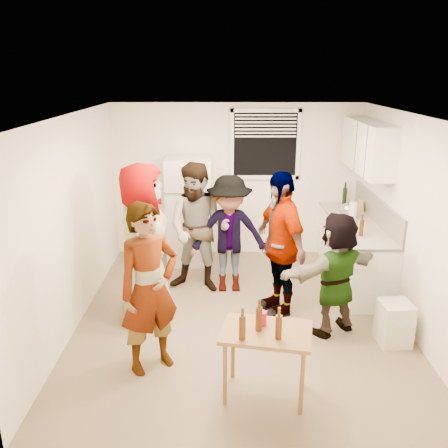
{
  "coord_description": "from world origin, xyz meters",
  "views": [
    {
      "loc": [
        -0.2,
        -5.35,
        2.98
      ],
      "look_at": [
        -0.21,
        0.27,
        1.15
      ],
      "focal_mm": 38.0,
      "sensor_mm": 36.0,
      "label": 1
    }
  ],
  "objects_px": {
    "wine_bottle": "(344,204)",
    "guest_black": "(277,310)",
    "red_cup": "(261,324)",
    "guest_stripe": "(153,365)",
    "guest_grey": "(148,316)",
    "kettle": "(348,216)",
    "blue_cup": "(351,236)",
    "refrigerator": "(190,211)",
    "trash_bin": "(394,323)",
    "serving_table": "(264,394)",
    "guest_orange": "(332,330)",
    "beer_bottle_table": "(278,338)",
    "guest_back_left": "(200,289)",
    "guest_back_right": "(229,289)",
    "beer_bottle_counter": "(361,236)"
  },
  "relations": [
    {
      "from": "wine_bottle",
      "to": "guest_black",
      "type": "relative_size",
      "value": 0.15
    },
    {
      "from": "red_cup",
      "to": "guest_stripe",
      "type": "xyz_separation_m",
      "value": [
        -1.1,
        0.35,
        -0.7
      ]
    },
    {
      "from": "wine_bottle",
      "to": "guest_grey",
      "type": "relative_size",
      "value": 0.14
    },
    {
      "from": "wine_bottle",
      "to": "red_cup",
      "type": "distance_m",
      "value": 3.84
    },
    {
      "from": "kettle",
      "to": "blue_cup",
      "type": "relative_size",
      "value": 2.39
    },
    {
      "from": "refrigerator",
      "to": "guest_grey",
      "type": "relative_size",
      "value": 0.86
    },
    {
      "from": "guest_black",
      "to": "kettle",
      "type": "bearing_deg",
      "value": 115.59
    },
    {
      "from": "guest_grey",
      "to": "guest_stripe",
      "type": "height_order",
      "value": "guest_grey"
    },
    {
      "from": "guest_stripe",
      "to": "trash_bin",
      "type": "bearing_deg",
      "value": -26.65
    },
    {
      "from": "refrigerator",
      "to": "serving_table",
      "type": "height_order",
      "value": "refrigerator"
    },
    {
      "from": "refrigerator",
      "to": "guest_orange",
      "type": "height_order",
      "value": "refrigerator"
    },
    {
      "from": "beer_bottle_table",
      "to": "guest_stripe",
      "type": "relative_size",
      "value": 0.13
    },
    {
      "from": "refrigerator",
      "to": "guest_back_left",
      "type": "bearing_deg",
      "value": -79.6
    },
    {
      "from": "guest_grey",
      "to": "guest_orange",
      "type": "height_order",
      "value": "guest_grey"
    },
    {
      "from": "red_cup",
      "to": "guest_orange",
      "type": "bearing_deg",
      "value": 48.46
    },
    {
      "from": "wine_bottle",
      "to": "beer_bottle_table",
      "type": "xyz_separation_m",
      "value": [
        -1.47,
        -3.73,
        -0.2
      ]
    },
    {
      "from": "serving_table",
      "to": "guest_grey",
      "type": "height_order",
      "value": "serving_table"
    },
    {
      "from": "serving_table",
      "to": "beer_bottle_table",
      "type": "relative_size",
      "value": 3.63
    },
    {
      "from": "refrigerator",
      "to": "serving_table",
      "type": "bearing_deg",
      "value": -74.57
    },
    {
      "from": "trash_bin",
      "to": "guest_grey",
      "type": "xyz_separation_m",
      "value": [
        -2.9,
        0.61,
        -0.25
      ]
    },
    {
      "from": "wine_bottle",
      "to": "guest_orange",
      "type": "xyz_separation_m",
      "value": [
        -0.66,
        -2.42,
        -0.9
      ]
    },
    {
      "from": "guest_stripe",
      "to": "guest_back_right",
      "type": "xyz_separation_m",
      "value": [
        0.82,
        1.85,
        0.0
      ]
    },
    {
      "from": "refrigerator",
      "to": "red_cup",
      "type": "distance_m",
      "value": 3.4
    },
    {
      "from": "red_cup",
      "to": "guest_back_right",
      "type": "distance_m",
      "value": 2.32
    },
    {
      "from": "guest_stripe",
      "to": "wine_bottle",
      "type": "bearing_deg",
      "value": 13.03
    },
    {
      "from": "blue_cup",
      "to": "guest_back_right",
      "type": "bearing_deg",
      "value": 170.09
    },
    {
      "from": "guest_back_right",
      "to": "kettle",
      "type": "bearing_deg",
      "value": 18.73
    },
    {
      "from": "guest_back_left",
      "to": "guest_back_right",
      "type": "bearing_deg",
      "value": 12.65
    },
    {
      "from": "refrigerator",
      "to": "beer_bottle_counter",
      "type": "xyz_separation_m",
      "value": [
        2.35,
        -1.34,
        0.05
      ]
    },
    {
      "from": "guest_black",
      "to": "beer_bottle_table",
      "type": "bearing_deg",
      "value": -28.49
    },
    {
      "from": "kettle",
      "to": "blue_cup",
      "type": "height_order",
      "value": "kettle"
    },
    {
      "from": "wine_bottle",
      "to": "guest_back_left",
      "type": "relative_size",
      "value": 0.15
    },
    {
      "from": "blue_cup",
      "to": "serving_table",
      "type": "height_order",
      "value": "blue_cup"
    },
    {
      "from": "guest_stripe",
      "to": "guest_black",
      "type": "distance_m",
      "value": 1.88
    },
    {
      "from": "guest_black",
      "to": "guest_orange",
      "type": "distance_m",
      "value": 0.78
    },
    {
      "from": "guest_back_left",
      "to": "wine_bottle",
      "type": "bearing_deg",
      "value": 42.08
    },
    {
      "from": "blue_cup",
      "to": "guest_grey",
      "type": "relative_size",
      "value": 0.05
    },
    {
      "from": "guest_back_left",
      "to": "guest_back_right",
      "type": "distance_m",
      "value": 0.42
    },
    {
      "from": "beer_bottle_counter",
      "to": "guest_grey",
      "type": "height_order",
      "value": "beer_bottle_counter"
    },
    {
      "from": "guest_back_left",
      "to": "guest_orange",
      "type": "height_order",
      "value": "guest_back_left"
    },
    {
      "from": "guest_stripe",
      "to": "guest_back_right",
      "type": "distance_m",
      "value": 2.02
    },
    {
      "from": "serving_table",
      "to": "beer_bottle_table",
      "type": "height_order",
      "value": "beer_bottle_table"
    },
    {
      "from": "beer_bottle_counter",
      "to": "trash_bin",
      "type": "height_order",
      "value": "beer_bottle_counter"
    },
    {
      "from": "blue_cup",
      "to": "guest_back_right",
      "type": "height_order",
      "value": "blue_cup"
    },
    {
      "from": "blue_cup",
      "to": "serving_table",
      "type": "bearing_deg",
      "value": -122.26
    },
    {
      "from": "red_cup",
      "to": "guest_stripe",
      "type": "distance_m",
      "value": 1.35
    },
    {
      "from": "wine_bottle",
      "to": "guest_black",
      "type": "bearing_deg",
      "value": -123.38
    },
    {
      "from": "beer_bottle_table",
      "to": "serving_table",
      "type": "bearing_deg",
      "value": 125.01
    },
    {
      "from": "red_cup",
      "to": "blue_cup",
      "type": "bearing_deg",
      "value": 55.44
    },
    {
      "from": "blue_cup",
      "to": "guest_grey",
      "type": "height_order",
      "value": "blue_cup"
    }
  ]
}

